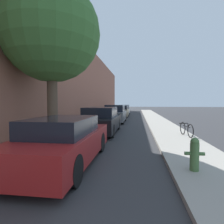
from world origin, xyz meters
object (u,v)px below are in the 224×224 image
at_px(street_tree_near, 51,33).
at_px(fire_hydrant, 195,154).
at_px(parked_car_red, 65,141).
at_px(parked_car_champagne, 121,111).
at_px(parked_car_grey, 115,114).
at_px(bicycle, 186,129).
at_px(parked_car_silver, 123,110).
at_px(parked_car_black, 101,121).

distance_m(street_tree_near, fire_hydrant, 6.87).
relative_size(parked_car_red, parked_car_champagne, 1.05).
height_order(parked_car_grey, bicycle, parked_car_grey).
height_order(fire_hydrant, bicycle, fire_hydrant).
distance_m(street_tree_near, bicycle, 7.43).
bearing_deg(fire_hydrant, parked_car_silver, 98.56).
height_order(street_tree_near, bicycle, street_tree_near).
height_order(parked_car_red, parked_car_grey, parked_car_grey).
distance_m(parked_car_champagne, street_tree_near, 15.35).
bearing_deg(parked_car_black, parked_car_champagne, 89.41).
height_order(parked_car_champagne, street_tree_near, street_tree_near).
height_order(parked_car_red, parked_car_champagne, parked_car_champagne).
xyz_separation_m(parked_car_grey, street_tree_near, (-1.59, -8.77, 3.83)).
xyz_separation_m(parked_car_black, parked_car_silver, (-0.04, 17.11, -0.05)).
bearing_deg(parked_car_champagne, street_tree_near, -96.04).
height_order(parked_car_silver, bicycle, parked_car_silver).
bearing_deg(parked_car_silver, parked_car_black, -89.88).
bearing_deg(parked_car_champagne, parked_car_grey, -89.71).
height_order(parked_car_grey, street_tree_near, street_tree_near).
height_order(parked_car_red, bicycle, parked_car_red).
bearing_deg(street_tree_near, parked_car_silver, 86.02).
distance_m(parked_car_black, street_tree_near, 5.17).
height_order(parked_car_black, fire_hydrant, parked_car_black).
bearing_deg(fire_hydrant, parked_car_red, 173.60).
distance_m(parked_car_red, fire_hydrant, 3.42).
relative_size(fire_hydrant, bicycle, 0.51).
relative_size(street_tree_near, fire_hydrant, 8.13).
distance_m(parked_car_black, parked_car_grey, 5.65).
bearing_deg(bicycle, street_tree_near, -169.02).
relative_size(parked_car_black, fire_hydrant, 5.81).
bearing_deg(street_tree_near, parked_car_champagne, 83.96).
relative_size(parked_car_silver, bicycle, 2.66).
xyz_separation_m(parked_car_black, street_tree_near, (-1.44, -3.12, 3.86)).
bearing_deg(parked_car_red, street_tree_near, 122.19).
relative_size(parked_car_champagne, fire_hydrant, 5.31).
distance_m(parked_car_grey, street_tree_near, 9.71).
bearing_deg(parked_car_champagne, bicycle, -71.40).
xyz_separation_m(parked_car_grey, bicycle, (4.26, -6.76, -0.27)).
distance_m(parked_car_red, parked_car_silver, 22.56).
height_order(parked_car_champagne, parked_car_silver, parked_car_champagne).
bearing_deg(street_tree_near, parked_car_grey, 79.71).
bearing_deg(street_tree_near, parked_car_red, -57.81).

